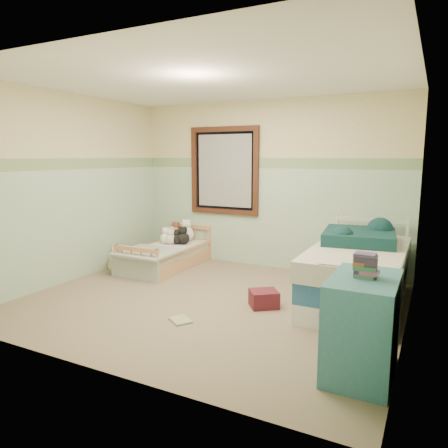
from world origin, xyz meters
The scene contains 33 objects.
floor centered at (0.00, 0.00, -0.01)m, with size 4.20×3.60×0.02m, color #72674F.
ceiling centered at (0.00, 0.00, 2.51)m, with size 4.20×3.60×0.02m, color white.
wall_back centered at (0.00, 1.80, 1.25)m, with size 4.20×0.04×2.50m, color #CFC281.
wall_front centered at (0.00, -1.80, 1.25)m, with size 4.20×0.04×2.50m, color #CFC281.
wall_left centered at (-2.10, 0.00, 1.25)m, with size 0.04×3.60×2.50m, color #CFC281.
wall_right centered at (2.10, 0.00, 1.25)m, with size 0.04×3.60×2.50m, color #CFC281.
wainscot_mint centered at (0.00, 1.79, 0.75)m, with size 4.20×0.01×1.50m, color #A7C7A8.
border_strip centered at (0.00, 1.79, 1.57)m, with size 4.20×0.01×0.15m, color #396D3F.
window_frame centered at (-0.70, 1.76, 1.45)m, with size 1.16×0.06×1.36m, color #3A1B10.
window_blinds centered at (-0.70, 1.77, 1.45)m, with size 0.92×0.01×1.12m, color #AEAEAC.
toddler_bed_frame centered at (-1.32, 1.05, 0.10)m, with size 0.75×1.50×0.19m, color #B67342.
toddler_mattress centered at (-1.32, 1.05, 0.25)m, with size 0.68×1.43×0.12m, color silver.
patchwork_quilt centered at (-1.32, 0.58, 0.33)m, with size 0.81×0.75×0.03m, color #748FC2.
plush_bed_brown centered at (-1.47, 1.55, 0.42)m, with size 0.21×0.21×0.21m, color brown.
plush_bed_white centered at (-1.27, 1.55, 0.43)m, with size 0.24×0.24×0.24m, color white.
plush_bed_tan centered at (-1.42, 1.33, 0.40)m, with size 0.18×0.18×0.18m, color tan.
plush_bed_dark centered at (-1.19, 1.33, 0.41)m, with size 0.19×0.19×0.19m, color black.
plush_floor_cream centered at (-1.95, 0.65, 0.12)m, with size 0.25×0.25×0.25m, color silver.
plush_floor_tan centered at (-1.75, 0.41, 0.12)m, with size 0.25×0.25×0.25m, color tan.
twin_bed_frame centered at (1.55, 0.69, 0.11)m, with size 0.94×1.89×0.22m, color white.
twin_boxspring centered at (1.55, 0.69, 0.33)m, with size 0.94×1.89×0.22m, color navy.
twin_mattress centered at (1.55, 0.69, 0.55)m, with size 0.98×1.92×0.22m, color silver.
teal_blanket centered at (1.50, 0.99, 0.73)m, with size 0.80×0.85×0.14m, color black.
dresser centered at (1.85, -0.90, 0.39)m, with size 0.48×0.77×0.77m, color #406C82.
book_stack centered at (1.85, -0.89, 0.86)m, with size 0.17×0.13×0.17m, color #4C3031.
red_pillow centered at (0.64, 0.12, 0.09)m, with size 0.30×0.26×0.19m, color maroon.
floor_book centered at (0.03, -0.66, 0.01)m, with size 0.23×0.18×0.02m, color yellow.
extra_plush_0 centered at (-1.39, 1.24, 0.39)m, with size 0.16×0.16×0.16m, color silver.
extra_plush_1 centered at (-1.47, 1.25, 0.40)m, with size 0.17×0.17×0.17m, color white.
extra_plush_2 centered at (-1.42, 1.43, 0.39)m, with size 0.16×0.16×0.16m, color tan.
extra_plush_3 centered at (-1.29, 1.30, 0.39)m, with size 0.16×0.16×0.16m, color black.
extra_plush_4 centered at (-1.48, 1.42, 0.40)m, with size 0.18×0.18×0.18m, color black.
extra_plush_5 centered at (-1.37, 1.26, 0.39)m, with size 0.16×0.16×0.16m, color silver.
Camera 1 is at (2.28, -4.09, 1.68)m, focal length 33.51 mm.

